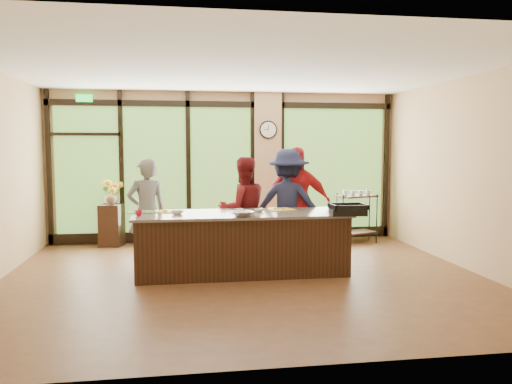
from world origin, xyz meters
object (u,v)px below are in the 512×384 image
object	(u,v)px
cook_left	(147,212)
cook_right	(288,205)
bar_cart	(357,211)
island_base	(242,244)
roasting_pan	(348,212)
flower_stand	(112,225)

from	to	relation	value
cook_left	cook_right	bearing A→B (deg)	162.93
cook_left	bar_cart	xyz separation A→B (m)	(4.02, 1.36, -0.24)
island_base	cook_left	distance (m)	1.69
roasting_pan	flower_stand	world-z (taller)	roasting_pan
roasting_pan	flower_stand	bearing A→B (deg)	149.72
cook_left	roasting_pan	xyz separation A→B (m)	(2.95, -1.22, 0.10)
cook_left	flower_stand	xyz separation A→B (m)	(-0.78, 1.69, -0.46)
cook_right	flower_stand	xyz separation A→B (m)	(-3.11, 1.68, -0.53)
island_base	bar_cart	distance (m)	3.34
island_base	cook_right	xyz separation A→B (m)	(0.88, 0.77, 0.50)
cook_left	flower_stand	bearing A→B (deg)	-82.27
island_base	flower_stand	world-z (taller)	island_base
cook_right	flower_stand	bearing A→B (deg)	-7.02
island_base	flower_stand	size ratio (longest dim) A/B	3.85
cook_left	cook_right	world-z (taller)	cook_right
flower_stand	bar_cart	world-z (taller)	bar_cart
cook_right	roasting_pan	size ratio (longest dim) A/B	3.76
island_base	flower_stand	xyz separation A→B (m)	(-2.23, 2.45, -0.04)
cook_left	roasting_pan	world-z (taller)	cook_left
cook_right	roasting_pan	bearing A→B (deg)	138.15
cook_right	flower_stand	size ratio (longest dim) A/B	2.32
island_base	cook_right	bearing A→B (deg)	41.15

